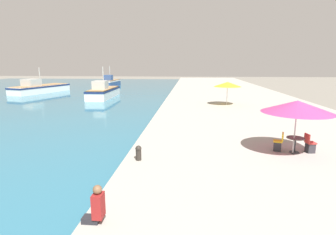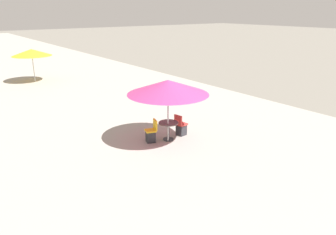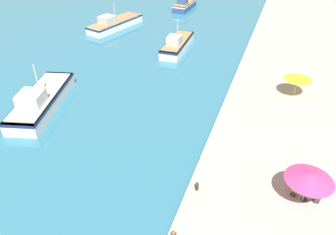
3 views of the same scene
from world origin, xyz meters
name	(u,v)px [view 1 (image 1 of 3)]	position (x,y,z in m)	size (l,w,h in m)	color
quay_promenade	(227,96)	(8.00, 37.00, 0.28)	(16.00, 90.00, 0.55)	#A39E93
fishing_boat_mid	(104,92)	(-9.10, 35.80, 0.88)	(2.81, 8.75, 4.27)	white
fishing_boat_far	(40,88)	(-21.43, 41.08, 0.84)	(5.54, 10.70, 4.07)	white
fishing_boat_distant	(110,82)	(-14.07, 55.03, 0.87)	(2.77, 6.93, 4.18)	navy
cafe_umbrella_pink	(297,107)	(7.66, 12.43, 2.77)	(3.14, 3.14, 2.49)	#B7B7B7
cafe_umbrella_white	(228,84)	(6.60, 27.13, 2.65)	(2.73, 2.73, 2.34)	#B7B7B7
cafe_table	(295,142)	(7.78, 12.55, 1.09)	(0.80, 0.80, 0.74)	#333338
cafe_chair_left	(278,144)	(7.09, 12.77, 0.88)	(0.53, 0.51, 0.91)	#2D2D33
cafe_chair_right	(310,146)	(8.49, 12.65, 0.88)	(0.48, 0.45, 0.91)	#2D2D33
person_at_quay	(97,206)	(0.47, 6.40, 1.02)	(0.57, 0.36, 1.05)	#232328
mooring_bollard	(139,152)	(0.67, 11.00, 0.90)	(0.26, 0.26, 0.65)	#2D2823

